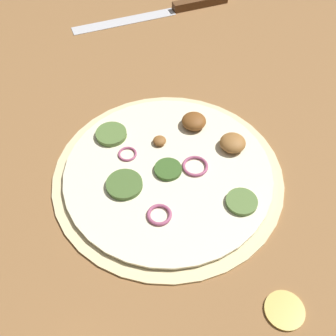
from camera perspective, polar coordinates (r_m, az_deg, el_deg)
name	(u,v)px	position (r m, az deg, el deg)	size (l,w,h in m)	color
ground_plane	(168,175)	(0.58, 0.00, -1.06)	(3.00, 3.00, 0.00)	olive
pizza	(169,171)	(0.57, 0.19, -0.42)	(0.34, 0.34, 0.03)	beige
knife	(181,7)	(0.93, 1.85, 22.29)	(0.19, 0.32, 0.02)	silver
loose_cap	(285,310)	(0.50, 16.60, -19.10)	(0.05, 0.05, 0.01)	gold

